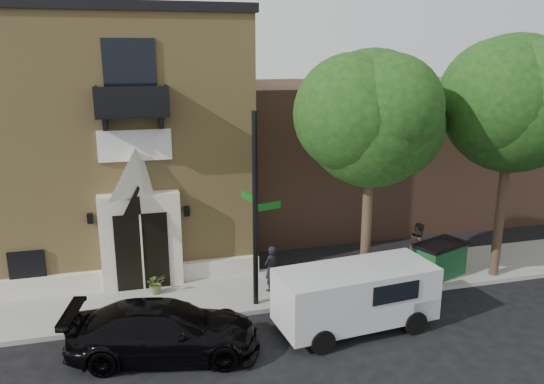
% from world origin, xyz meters
% --- Properties ---
extents(ground, '(120.00, 120.00, 0.00)m').
position_xyz_m(ground, '(0.00, 0.00, 0.00)').
color(ground, black).
rests_on(ground, ground).
extents(sidewalk, '(42.00, 3.00, 0.15)m').
position_xyz_m(sidewalk, '(1.00, 1.50, 0.07)').
color(sidewalk, gray).
rests_on(sidewalk, ground).
extents(church, '(12.20, 11.01, 9.30)m').
position_xyz_m(church, '(-2.99, 7.95, 4.63)').
color(church, tan).
rests_on(church, ground).
extents(neighbour_building, '(18.00, 8.00, 6.40)m').
position_xyz_m(neighbour_building, '(12.00, 9.00, 3.20)').
color(neighbour_building, brown).
rests_on(neighbour_building, ground).
extents(street_tree_left, '(4.97, 4.38, 7.77)m').
position_xyz_m(street_tree_left, '(6.03, 0.35, 5.87)').
color(street_tree_left, '#38281C').
rests_on(street_tree_left, sidewalk).
extents(street_tree_mid, '(5.21, 4.64, 8.25)m').
position_xyz_m(street_tree_mid, '(11.03, 0.35, 6.20)').
color(street_tree_mid, '#38281C').
rests_on(street_tree_mid, sidewalk).
extents(black_sedan, '(5.29, 2.93, 1.45)m').
position_xyz_m(black_sedan, '(-0.59, -1.54, 0.73)').
color(black_sedan, black).
rests_on(black_sedan, ground).
extents(cargo_van, '(4.74, 2.30, 1.87)m').
position_xyz_m(cargo_van, '(4.98, -1.52, 1.04)').
color(cargo_van, silver).
rests_on(cargo_van, ground).
extents(street_sign, '(1.09, 0.94, 6.02)m').
position_xyz_m(street_sign, '(2.35, 0.47, 3.18)').
color(street_sign, black).
rests_on(street_sign, sidewalk).
extents(fire_hydrant, '(0.40, 0.32, 0.71)m').
position_xyz_m(fire_hydrant, '(4.14, 0.30, 0.50)').
color(fire_hydrant, red).
rests_on(fire_hydrant, sidewalk).
extents(dumpster, '(2.08, 1.62, 1.20)m').
position_xyz_m(dumpster, '(9.08, 0.91, 0.76)').
color(dumpster, '#103C1C').
rests_on(dumpster, sidewalk).
extents(planter, '(0.66, 0.59, 0.68)m').
position_xyz_m(planter, '(-0.63, 2.01, 0.49)').
color(planter, '#5B6F34').
rests_on(planter, sidewalk).
extents(pedestrian_near, '(0.67, 0.61, 1.54)m').
position_xyz_m(pedestrian_near, '(3.05, 1.25, 0.92)').
color(pedestrian_near, black).
rests_on(pedestrian_near, sidewalk).
extents(pedestrian_far, '(0.90, 1.01, 1.71)m').
position_xyz_m(pedestrian_far, '(8.68, 1.68, 1.00)').
color(pedestrian_far, '#2E221F').
rests_on(pedestrian_far, sidewalk).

